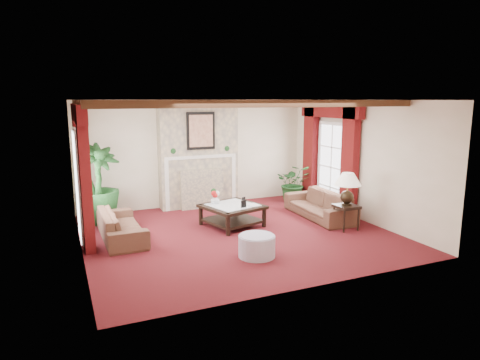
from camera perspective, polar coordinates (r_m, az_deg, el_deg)
name	(u,v)px	position (r m, az deg, el deg)	size (l,w,h in m)	color
floor	(238,234)	(8.82, -0.27, -7.19)	(6.00, 6.00, 0.00)	#3F0B0B
ceiling	(238,100)	(8.40, -0.28, 10.63)	(6.00, 6.00, 0.00)	white
back_wall	(196,153)	(11.06, -5.88, 3.59)	(6.00, 0.02, 2.70)	beige
left_wall	(77,180)	(7.85, -20.86, 0.00)	(0.02, 5.50, 2.70)	beige
right_wall	(360,160)	(10.06, 15.67, 2.53)	(0.02, 5.50, 2.70)	beige
ceiling_beams	(238,103)	(8.40, -0.28, 10.22)	(6.00, 3.00, 0.12)	#362011
fireplace	(197,100)	(10.79, -5.69, 10.60)	(2.00, 0.52, 2.70)	tan
french_door_left	(73,131)	(8.75, -21.33, 6.17)	(0.10, 1.10, 2.16)	white
french_door_right	(334,124)	(10.75, 12.40, 7.36)	(0.10, 1.10, 2.16)	white
curtains_left	(78,108)	(8.74, -20.79, 8.96)	(0.20, 2.40, 2.55)	#4D0C0A
curtains_right	(331,106)	(10.68, 12.00, 9.61)	(0.20, 2.40, 2.55)	#4D0C0A
sofa_left	(121,221)	(8.75, -15.58, -5.23)	(0.58, 1.90, 0.74)	#340E17
sofa_right	(320,201)	(10.11, 10.56, -2.72)	(0.65, 2.04, 0.79)	#340E17
potted_palm	(98,201)	(10.02, -18.40, -2.64)	(1.61, 2.01, 0.99)	black
small_plant	(294,187)	(11.58, 7.16, -0.92)	(1.26, 1.30, 0.79)	black
coffee_table	(232,215)	(9.31, -1.05, -4.75)	(1.12, 1.12, 0.46)	black
side_table	(346,217)	(9.32, 13.95, -4.84)	(0.45, 0.45, 0.53)	black
ottoman	(257,246)	(7.56, 2.25, -8.81)	(0.65, 0.65, 0.38)	#9C94A8
table_lamp	(347,189)	(9.18, 14.12, -1.12)	(0.56, 0.56, 0.71)	black
flower_vase	(215,200)	(9.36, -3.33, -2.63)	(0.20, 0.21, 0.19)	silver
book	(249,199)	(9.12, 1.23, -2.60)	(0.23, 0.06, 0.31)	black
photo_frame_a	(244,204)	(9.00, 0.49, -3.23)	(0.13, 0.02, 0.17)	black
photo_frame_b	(244,200)	(9.47, 0.50, -2.65)	(0.10, 0.02, 0.13)	black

